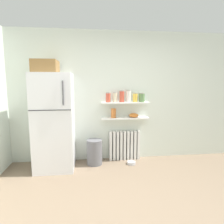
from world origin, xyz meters
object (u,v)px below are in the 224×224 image
(storage_jar_0, at_px, (108,97))
(storage_jar_2, at_px, (122,96))
(radiator, at_px, (124,145))
(trash_bin, at_px, (95,152))
(storage_jar_4, at_px, (135,97))
(refrigerator, at_px, (54,119))
(storage_jar_3, at_px, (129,96))
(pet_food_bowl, at_px, (131,163))
(storage_jar_1, at_px, (115,97))
(vase, at_px, (113,113))
(storage_jar_5, at_px, (142,97))
(shelf_bowl, at_px, (134,115))

(storage_jar_0, bearing_deg, storage_jar_2, 0.00)
(radiator, distance_m, trash_bin, 0.65)
(storage_jar_4, bearing_deg, storage_jar_2, 180.00)
(refrigerator, distance_m, storage_jar_3, 1.50)
(pet_food_bowl, bearing_deg, storage_jar_4, 65.28)
(storage_jar_1, relative_size, vase, 1.07)
(storage_jar_5, xyz_separation_m, shelf_bowl, (-0.16, 0.00, -0.36))
(trash_bin, bearing_deg, storage_jar_3, 12.49)
(storage_jar_2, relative_size, trash_bin, 0.48)
(storage_jar_3, xyz_separation_m, trash_bin, (-0.69, -0.15, -1.08))
(refrigerator, height_order, radiator, refrigerator)
(storage_jar_1, distance_m, storage_jar_2, 0.14)
(refrigerator, xyz_separation_m, radiator, (1.36, 0.25, -0.63))
(vase, distance_m, shelf_bowl, 0.42)
(storage_jar_5, relative_size, shelf_bowl, 0.98)
(storage_jar_3, bearing_deg, storage_jar_1, 180.00)
(storage_jar_0, distance_m, storage_jar_1, 0.14)
(refrigerator, distance_m, storage_jar_0, 1.11)
(storage_jar_0, height_order, storage_jar_4, storage_jar_0)
(storage_jar_3, xyz_separation_m, pet_food_bowl, (0.02, -0.24, -1.30))
(radiator, height_order, storage_jar_1, storage_jar_1)
(vase, bearing_deg, radiator, 7.31)
(refrigerator, bearing_deg, storage_jar_3, 8.94)
(storage_jar_4, height_order, pet_food_bowl, storage_jar_4)
(storage_jar_2, xyz_separation_m, trash_bin, (-0.56, -0.15, -1.08))
(radiator, distance_m, shelf_bowl, 0.66)
(storage_jar_0, distance_m, storage_jar_5, 0.68)
(storage_jar_2, distance_m, vase, 0.37)
(storage_jar_2, distance_m, storage_jar_4, 0.27)
(radiator, relative_size, shelf_bowl, 3.34)
(storage_jar_1, relative_size, storage_jar_4, 1.08)
(storage_jar_3, relative_size, storage_jar_4, 1.29)
(pet_food_bowl, bearing_deg, storage_jar_1, 140.83)
(storage_jar_5, bearing_deg, storage_jar_2, 180.00)
(storage_jar_5, xyz_separation_m, trash_bin, (-0.96, -0.15, -1.05))
(refrigerator, relative_size, vase, 10.55)
(refrigerator, bearing_deg, storage_jar_1, 10.99)
(vase, bearing_deg, storage_jar_1, 0.00)
(refrigerator, height_order, trash_bin, refrigerator)
(storage_jar_1, distance_m, storage_jar_5, 0.54)
(radiator, height_order, storage_jar_3, storage_jar_3)
(refrigerator, xyz_separation_m, vase, (1.13, 0.22, 0.06))
(pet_food_bowl, bearing_deg, shelf_bowl, 70.10)
(storage_jar_0, xyz_separation_m, storage_jar_1, (0.14, 0.00, 0.00))
(refrigerator, xyz_separation_m, storage_jar_4, (1.56, 0.22, 0.37))
(storage_jar_5, xyz_separation_m, vase, (-0.57, 0.00, -0.31))
(shelf_bowl, bearing_deg, radiator, 170.52)
(refrigerator, relative_size, radiator, 3.12)
(vase, relative_size, pet_food_bowl, 1.13)
(storage_jar_1, relative_size, storage_jar_3, 0.84)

